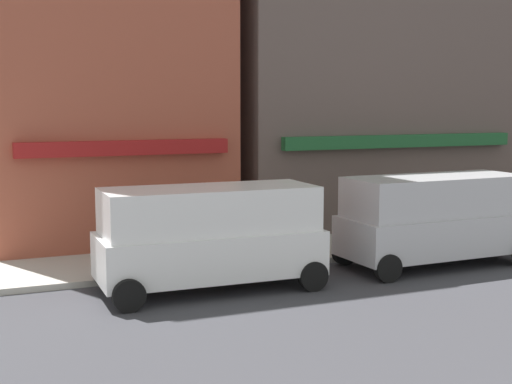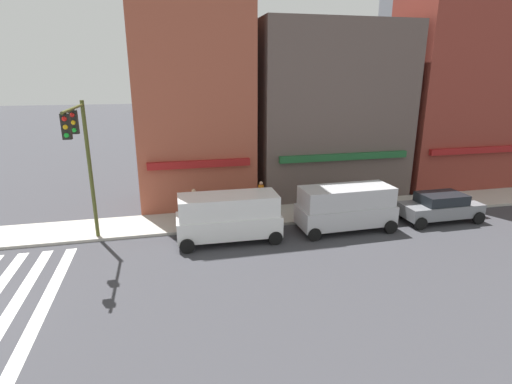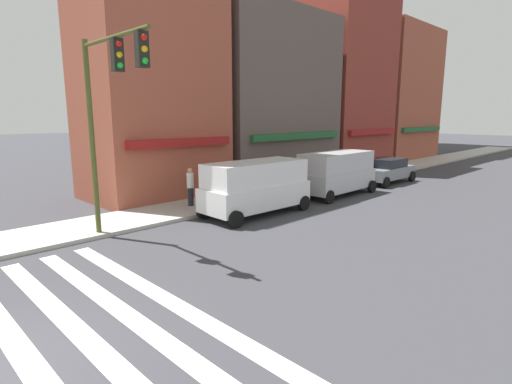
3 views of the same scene
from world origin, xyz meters
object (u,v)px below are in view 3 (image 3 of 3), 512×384
Objects in this scene: pedestrian_grey_coat at (207,187)px; pedestrian_orange_vest at (243,176)px; van_silver at (337,172)px; pedestrian_white_shirt at (190,186)px; traffic_signal at (108,98)px; van_white at (256,186)px; sedan_grey at (387,170)px.

pedestrian_grey_coat and pedestrian_orange_vest have the same top height.
van_silver is 2.85× the size of pedestrian_white_shirt.
pedestrian_grey_coat is 3.73m from pedestrian_orange_vest.
pedestrian_white_shirt is 1.00× the size of pedestrian_orange_vest.
traffic_signal is 6.71m from pedestrian_white_shirt.
pedestrian_white_shirt is at bearing 157.73° from van_silver.
pedestrian_grey_coat is at bearing 135.38° from pedestrian_orange_vest.
van_white is at bearing 169.29° from pedestrian_orange_vest.
traffic_signal is 3.82× the size of pedestrian_white_shirt.
van_silver is at bearing -52.39° from pedestrian_white_shirt.
van_silver reaches higher than sedan_grey.
pedestrian_grey_coat is (-0.97, 2.24, -0.21)m from van_white.
van_white is 11.87m from sedan_grey.
pedestrian_orange_vest is at bearing 158.72° from sedan_grey.
van_white is (6.31, -0.25, -3.55)m from traffic_signal.
pedestrian_white_shirt is at bearing 124.28° from pedestrian_orange_vest.
traffic_signal reaches higher than pedestrian_grey_coat.
sedan_grey is at bearing 1.31° from van_white.
pedestrian_grey_coat is (-12.83, 2.24, 0.23)m from sedan_grey.
van_silver is 2.85× the size of pedestrian_orange_vest.
traffic_signal is at bearing 178.82° from sedan_grey.
traffic_signal reaches higher than pedestrian_orange_vest.
pedestrian_orange_vest is (-3.65, 3.57, -0.21)m from van_silver.
pedestrian_white_shirt is (-13.28, 2.89, 0.23)m from sedan_grey.
van_white is 1.14× the size of sedan_grey.
pedestrian_orange_vest is (2.52, 3.57, -0.21)m from van_white.
van_silver is at bearing -109.87° from pedestrian_orange_vest.
traffic_signal is 7.24m from van_white.
traffic_signal is 12.97m from van_silver.
van_silver reaches higher than pedestrian_grey_coat.
van_white is at bearing 178.60° from van_silver.
pedestrian_white_shirt is (-7.58, 2.89, -0.21)m from van_silver.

